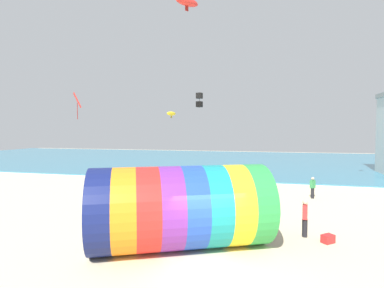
{
  "coord_description": "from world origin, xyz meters",
  "views": [
    {
      "loc": [
        1.98,
        -10.72,
        4.86
      ],
      "look_at": [
        -1.47,
        3.03,
        4.23
      ],
      "focal_mm": 28.0,
      "sensor_mm": 36.0,
      "label": 1
    }
  ],
  "objects_px": {
    "kite_red_diamond": "(77,101)",
    "kite_yellow_parafoil": "(171,114)",
    "bystander_mid_beach": "(125,188)",
    "kite_red_parafoil": "(187,2)",
    "cooler_box": "(328,239)",
    "kite_handler": "(305,218)",
    "kite_black_box": "(199,100)",
    "bystander_near_water": "(313,188)",
    "giant_inflatable_tube": "(181,207)"
  },
  "relations": [
    {
      "from": "kite_handler",
      "to": "bystander_near_water",
      "type": "relative_size",
      "value": 1.11
    },
    {
      "from": "kite_red_parafoil",
      "to": "bystander_mid_beach",
      "type": "height_order",
      "value": "kite_red_parafoil"
    },
    {
      "from": "kite_black_box",
      "to": "cooler_box",
      "type": "distance_m",
      "value": 11.98
    },
    {
      "from": "kite_black_box",
      "to": "bystander_mid_beach",
      "type": "xyz_separation_m",
      "value": [
        -5.04,
        -1.42,
        -6.18
      ]
    },
    {
      "from": "kite_red_diamond",
      "to": "kite_black_box",
      "type": "height_order",
      "value": "kite_black_box"
    },
    {
      "from": "cooler_box",
      "to": "kite_handler",
      "type": "bearing_deg",
      "value": 148.19
    },
    {
      "from": "kite_black_box",
      "to": "cooler_box",
      "type": "bearing_deg",
      "value": -42.83
    },
    {
      "from": "kite_yellow_parafoil",
      "to": "bystander_mid_beach",
      "type": "bearing_deg",
      "value": -173.59
    },
    {
      "from": "kite_red_parafoil",
      "to": "kite_yellow_parafoil",
      "type": "distance_m",
      "value": 7.35
    },
    {
      "from": "giant_inflatable_tube",
      "to": "kite_yellow_parafoil",
      "type": "relative_size",
      "value": 8.38
    },
    {
      "from": "kite_handler",
      "to": "bystander_near_water",
      "type": "xyz_separation_m",
      "value": [
        1.5,
        8.4,
        -0.1
      ]
    },
    {
      "from": "kite_red_parafoil",
      "to": "kite_black_box",
      "type": "bearing_deg",
      "value": 95.89
    },
    {
      "from": "giant_inflatable_tube",
      "to": "kite_red_parafoil",
      "type": "xyz_separation_m",
      "value": [
        -0.63,
        3.29,
        9.75
      ]
    },
    {
      "from": "kite_handler",
      "to": "kite_red_parafoil",
      "type": "distance_m",
      "value": 12.07
    },
    {
      "from": "kite_red_diamond",
      "to": "kite_yellow_parafoil",
      "type": "relative_size",
      "value": 1.39
    },
    {
      "from": "giant_inflatable_tube",
      "to": "kite_black_box",
      "type": "height_order",
      "value": "kite_black_box"
    },
    {
      "from": "kite_red_parafoil",
      "to": "bystander_mid_beach",
      "type": "distance_m",
      "value": 12.67
    },
    {
      "from": "giant_inflatable_tube",
      "to": "kite_yellow_parafoil",
      "type": "xyz_separation_m",
      "value": [
        -2.91,
        7.68,
        4.32
      ]
    },
    {
      "from": "kite_red_parafoil",
      "to": "cooler_box",
      "type": "xyz_separation_m",
      "value": [
        6.66,
        -1.26,
        -11.27
      ]
    },
    {
      "from": "bystander_near_water",
      "to": "bystander_mid_beach",
      "type": "height_order",
      "value": "bystander_mid_beach"
    },
    {
      "from": "giant_inflatable_tube",
      "to": "bystander_near_water",
      "type": "bearing_deg",
      "value": 58.83
    },
    {
      "from": "kite_handler",
      "to": "cooler_box",
      "type": "relative_size",
      "value": 3.28
    },
    {
      "from": "kite_handler",
      "to": "kite_yellow_parafoil",
      "type": "distance_m",
      "value": 10.84
    },
    {
      "from": "giant_inflatable_tube",
      "to": "cooler_box",
      "type": "height_order",
      "value": "giant_inflatable_tube"
    },
    {
      "from": "kite_black_box",
      "to": "bystander_mid_beach",
      "type": "distance_m",
      "value": 8.1
    },
    {
      "from": "kite_yellow_parafoil",
      "to": "cooler_box",
      "type": "relative_size",
      "value": 1.83
    },
    {
      "from": "kite_handler",
      "to": "cooler_box",
      "type": "distance_m",
      "value": 1.25
    },
    {
      "from": "giant_inflatable_tube",
      "to": "kite_yellow_parafoil",
      "type": "height_order",
      "value": "kite_yellow_parafoil"
    },
    {
      "from": "kite_yellow_parafoil",
      "to": "cooler_box",
      "type": "bearing_deg",
      "value": -32.28
    },
    {
      "from": "kite_handler",
      "to": "kite_black_box",
      "type": "xyz_separation_m",
      "value": [
        -6.34,
        6.15,
        6.13
      ]
    },
    {
      "from": "kite_handler",
      "to": "kite_yellow_parafoil",
      "type": "bearing_deg",
      "value": 147.67
    },
    {
      "from": "kite_handler",
      "to": "kite_red_diamond",
      "type": "xyz_separation_m",
      "value": [
        -11.05,
        -1.02,
        5.49
      ]
    },
    {
      "from": "kite_red_parafoil",
      "to": "cooler_box",
      "type": "bearing_deg",
      "value": -10.69
    },
    {
      "from": "bystander_mid_beach",
      "to": "kite_black_box",
      "type": "bearing_deg",
      "value": 15.72
    },
    {
      "from": "kite_yellow_parafoil",
      "to": "bystander_mid_beach",
      "type": "relative_size",
      "value": 0.59
    },
    {
      "from": "bystander_mid_beach",
      "to": "kite_red_parafoil",
      "type": "bearing_deg",
      "value": -35.65
    },
    {
      "from": "kite_handler",
      "to": "kite_black_box",
      "type": "bearing_deg",
      "value": 135.88
    },
    {
      "from": "kite_red_parafoil",
      "to": "cooler_box",
      "type": "relative_size",
      "value": 2.75
    },
    {
      "from": "giant_inflatable_tube",
      "to": "bystander_near_water",
      "type": "relative_size",
      "value": 5.19
    },
    {
      "from": "giant_inflatable_tube",
      "to": "kite_red_parafoil",
      "type": "relative_size",
      "value": 5.58
    },
    {
      "from": "kite_handler",
      "to": "kite_red_parafoil",
      "type": "bearing_deg",
      "value": 173.02
    },
    {
      "from": "kite_yellow_parafoil",
      "to": "giant_inflatable_tube",
      "type": "bearing_deg",
      "value": -69.28
    },
    {
      "from": "kite_red_diamond",
      "to": "cooler_box",
      "type": "height_order",
      "value": "kite_red_diamond"
    },
    {
      "from": "kite_handler",
      "to": "kite_yellow_parafoil",
      "type": "xyz_separation_m",
      "value": [
        -8.06,
        5.1,
        5.15
      ]
    },
    {
      "from": "kite_handler",
      "to": "bystander_mid_beach",
      "type": "distance_m",
      "value": 12.32
    },
    {
      "from": "cooler_box",
      "to": "bystander_mid_beach",
      "type": "bearing_deg",
      "value": 156.72
    },
    {
      "from": "kite_handler",
      "to": "kite_red_parafoil",
      "type": "relative_size",
      "value": 1.19
    },
    {
      "from": "kite_red_parafoil",
      "to": "bystander_near_water",
      "type": "distance_m",
      "value": 15.04
    },
    {
      "from": "kite_red_diamond",
      "to": "kite_yellow_parafoil",
      "type": "height_order",
      "value": "kite_red_diamond"
    },
    {
      "from": "kite_red_diamond",
      "to": "kite_handler",
      "type": "bearing_deg",
      "value": 5.3
    }
  ]
}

